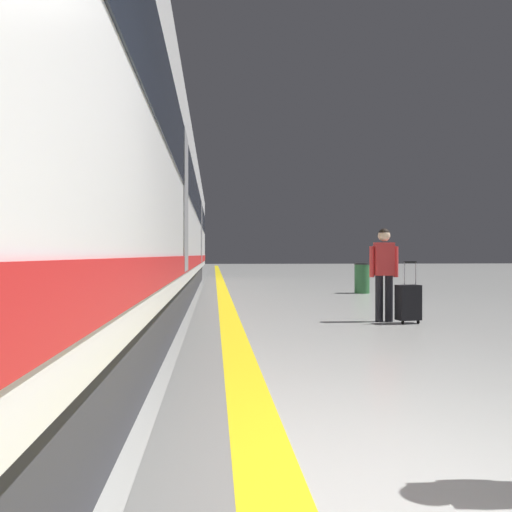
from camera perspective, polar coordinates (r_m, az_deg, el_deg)
The scene contains 6 objects.
safety_line_strip at distance 11.67m, azimuth -3.67°, elevation -5.44°, with size 0.36×80.00×0.01m, color yellow.
tactile_edge_band at distance 11.67m, azimuth -5.38°, elevation -5.45°, with size 0.65×80.00×0.01m, color slate.
high_speed_train at distance 11.49m, azimuth -14.45°, elevation 6.94°, with size 2.94×27.01×4.97m.
passenger_near at distance 8.45m, azimuth 14.94°, elevation -1.34°, with size 0.50×0.21×1.59m.
suitcase_near at distance 8.37m, azimuth 17.59°, elevation -5.27°, with size 0.41×0.29×1.03m.
waste_bin at distance 14.62m, azimuth 12.45°, elevation -2.54°, with size 0.46×0.46×0.91m.
Camera 1 is at (-1.17, -1.61, 1.13)m, focal length 33.75 mm.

